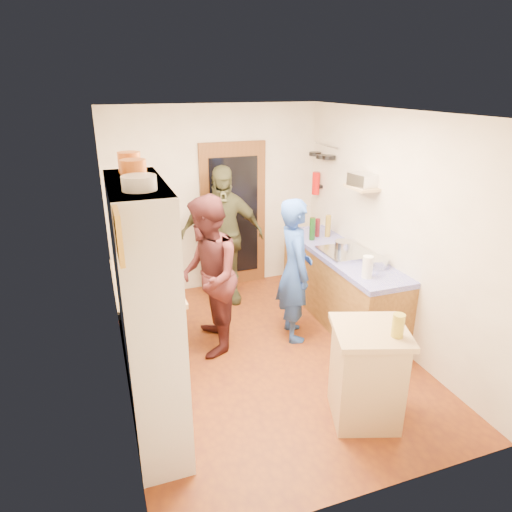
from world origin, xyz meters
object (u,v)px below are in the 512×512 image
island_base (366,377)px  person_hob (298,271)px  hutch_body (148,319)px  right_counter_base (340,287)px  person_left (210,275)px  person_back (223,236)px

island_base → person_hob: (0.01, 1.50, 0.41)m
hutch_body → right_counter_base: 2.90m
hutch_body → right_counter_base: hutch_body is taller
person_left → person_back: 1.19m
hutch_body → person_hob: 2.09m
island_base → person_back: 2.82m
hutch_body → person_hob: bearing=30.3°
person_left → person_back: size_ratio=0.94×
hutch_body → person_left: hutch_body is taller
hutch_body → island_base: hutch_body is taller
person_left → right_counter_base: bearing=106.0°
hutch_body → person_hob: size_ratio=1.31×
person_hob → person_back: (-0.54, 1.22, 0.10)m
hutch_body → person_left: size_ratio=1.24×
person_hob → person_back: person_back is taller
person_hob → person_back: bearing=33.2°
hutch_body → right_counter_base: (2.50, 1.30, -0.68)m
island_base → person_back: bearing=101.0°
right_counter_base → island_base: size_ratio=2.56×
hutch_body → island_base: 1.96m
right_counter_base → island_base: 1.90m
person_hob → person_left: size_ratio=0.95×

